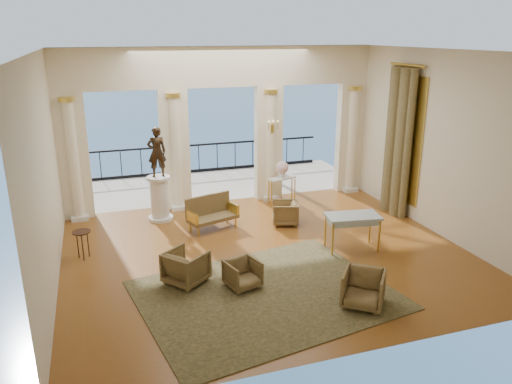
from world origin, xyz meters
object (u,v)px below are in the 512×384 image
object	(u,v)px
armchair_b	(363,287)
statue	(157,152)
game_table	(353,219)
console_table	(282,182)
settee	(211,212)
armchair_c	(285,212)
armchair_a	(243,273)
armchair_d	(186,265)
side_table	(82,235)
pedestal	(160,199)

from	to	relation	value
armchair_b	statue	bearing A→B (deg)	155.55
statue	game_table	bearing A→B (deg)	137.73
armchair_b	console_table	world-z (taller)	console_table
settee	game_table	xyz separation A→B (m)	(2.82, -2.32, 0.33)
armchair_c	settee	size ratio (longest dim) A/B	0.48
statue	console_table	distance (m)	3.83
armchair_a	armchair_d	size ratio (longest dim) A/B	0.82
armchair_d	settee	world-z (taller)	settee
armchair_b	side_table	size ratio (longest dim) A/B	1.16
pedestal	side_table	bearing A→B (deg)	-136.16
armchair_a	statue	xyz separation A→B (m)	(-1.03, 4.30, 1.57)
armchair_a	console_table	bearing A→B (deg)	44.66
armchair_c	game_table	bearing A→B (deg)	43.22
armchair_a	armchair_d	world-z (taller)	armchair_d
game_table	console_table	world-z (taller)	game_table
side_table	game_table	bearing A→B (deg)	-13.39
game_table	armchair_a	bearing A→B (deg)	-153.22
settee	armchair_c	bearing A→B (deg)	-27.81
game_table	console_table	distance (m)	3.62
armchair_a	pedestal	size ratio (longest dim) A/B	0.52
armchair_b	pedestal	size ratio (longest dim) A/B	0.62
game_table	settee	bearing A→B (deg)	149.19
console_table	settee	bearing A→B (deg)	-172.18
armchair_b	pedestal	world-z (taller)	pedestal
armchair_b	armchair_d	xyz separation A→B (m)	(-2.95, 1.91, 0.00)
console_table	side_table	world-z (taller)	console_table
armchair_a	pedestal	bearing A→B (deg)	87.67
settee	console_table	world-z (taller)	settee
armchair_b	statue	world-z (taller)	statue
pedestal	console_table	distance (m)	3.63
game_table	pedestal	bearing A→B (deg)	148.74
settee	pedestal	world-z (taller)	pedestal
armchair_a	console_table	distance (m)	5.26
armchair_a	side_table	xyz separation A→B (m)	(-3.02, 2.39, 0.25)
armchair_d	side_table	xyz separation A→B (m)	(-1.99, 1.86, 0.18)
armchair_c	armchair_b	bearing A→B (deg)	17.04
side_table	settee	bearing A→B (deg)	15.84
armchair_c	statue	xyz separation A→B (m)	(-3.10, 1.35, 1.54)
armchair_c	statue	bearing A→B (deg)	-94.52
armchair_b	game_table	distance (m)	2.59
armchair_b	armchair_d	size ratio (longest dim) A/B	0.99
settee	console_table	xyz separation A→B (m)	(2.45, 1.28, 0.23)
armchair_a	pedestal	distance (m)	4.43
statue	side_table	size ratio (longest dim) A/B	2.04
statue	armchair_a	bearing A→B (deg)	101.10
armchair_b	armchair_c	distance (m)	4.33
game_table	pedestal	xyz separation A→B (m)	(-3.99, 3.33, -0.17)
armchair_d	settee	bearing A→B (deg)	-61.91
game_table	pedestal	world-z (taller)	pedestal
statue	side_table	distance (m)	3.06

